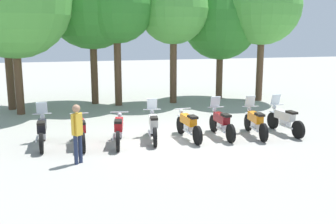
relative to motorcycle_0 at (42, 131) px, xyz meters
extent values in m
plane|color=#9E9B93|center=(4.26, -0.49, -0.52)|extent=(80.00, 80.00, 0.00)
cylinder|color=black|center=(0.01, 0.73, -0.20)|extent=(0.11, 0.64, 0.64)
cylinder|color=black|center=(-0.01, -0.82, -0.20)|extent=(0.11, 0.64, 0.64)
cube|color=silver|center=(0.01, 0.73, 0.14)|extent=(0.13, 0.36, 0.04)
cube|color=black|center=(0.00, 0.01, 0.15)|extent=(0.27, 0.95, 0.30)
cube|color=silver|center=(0.00, -0.04, -0.12)|extent=(0.23, 0.40, 0.24)
cube|color=black|center=(0.00, -0.39, 0.34)|extent=(0.25, 0.44, 0.08)
cylinder|color=silver|center=(0.01, 0.64, 0.12)|extent=(0.05, 0.23, 0.64)
cylinder|color=silver|center=(0.01, 0.55, 0.45)|extent=(0.62, 0.04, 0.04)
sphere|color=silver|center=(0.01, 0.68, 0.33)|extent=(0.16, 0.16, 0.16)
cylinder|color=silver|center=(-0.16, -0.34, -0.18)|extent=(0.08, 0.70, 0.07)
cube|color=silver|center=(0.01, 0.61, 0.65)|extent=(0.36, 0.14, 0.39)
cylinder|color=black|center=(1.21, 0.46, -0.20)|extent=(0.11, 0.64, 0.64)
cylinder|color=black|center=(1.23, -1.09, -0.20)|extent=(0.11, 0.64, 0.64)
cube|color=silver|center=(1.21, 0.46, 0.14)|extent=(0.12, 0.36, 0.04)
cube|color=red|center=(1.22, -0.26, 0.15)|extent=(0.27, 0.95, 0.30)
cube|color=silver|center=(1.22, -0.31, -0.12)|extent=(0.22, 0.40, 0.24)
cube|color=black|center=(1.22, -0.66, 0.34)|extent=(0.25, 0.44, 0.08)
cylinder|color=silver|center=(1.21, 0.37, 0.12)|extent=(0.05, 0.23, 0.64)
cylinder|color=silver|center=(1.21, 0.28, 0.45)|extent=(0.62, 0.04, 0.04)
sphere|color=silver|center=(1.21, 0.41, 0.33)|extent=(0.16, 0.16, 0.16)
cylinder|color=silver|center=(1.06, -0.62, -0.18)|extent=(0.08, 0.70, 0.07)
cylinder|color=black|center=(2.58, 0.29, -0.20)|extent=(0.22, 0.65, 0.64)
cylinder|color=black|center=(2.28, -1.23, -0.20)|extent=(0.22, 0.65, 0.64)
cube|color=silver|center=(2.58, 0.29, 0.14)|extent=(0.19, 0.38, 0.04)
cube|color=red|center=(2.44, -0.42, 0.15)|extent=(0.44, 0.98, 0.30)
cube|color=silver|center=(2.43, -0.47, -0.12)|extent=(0.29, 0.44, 0.24)
cube|color=black|center=(2.36, -0.81, 0.34)|extent=(0.32, 0.48, 0.08)
cylinder|color=silver|center=(2.57, 0.20, 0.12)|extent=(0.09, 0.23, 0.64)
cylinder|color=silver|center=(2.55, 0.12, 0.45)|extent=(0.62, 0.16, 0.04)
sphere|color=silver|center=(2.57, 0.24, 0.33)|extent=(0.19, 0.19, 0.16)
cylinder|color=silver|center=(2.22, -0.73, -0.18)|extent=(0.21, 0.70, 0.07)
cylinder|color=black|center=(3.78, 0.47, -0.20)|extent=(0.21, 0.65, 0.64)
cylinder|color=black|center=(3.51, -1.06, -0.20)|extent=(0.21, 0.65, 0.64)
cube|color=silver|center=(3.78, 0.47, 0.14)|extent=(0.18, 0.38, 0.04)
cube|color=silver|center=(3.66, -0.25, 0.15)|extent=(0.42, 0.98, 0.30)
cube|color=silver|center=(3.65, -0.29, -0.12)|extent=(0.29, 0.43, 0.24)
cube|color=black|center=(3.59, -0.64, 0.34)|extent=(0.31, 0.47, 0.08)
cylinder|color=silver|center=(3.77, 0.38, 0.12)|extent=(0.09, 0.23, 0.64)
cylinder|color=silver|center=(3.75, 0.29, 0.45)|extent=(0.62, 0.14, 0.04)
sphere|color=silver|center=(3.77, 0.42, 0.33)|extent=(0.19, 0.19, 0.16)
cylinder|color=silver|center=(3.44, -0.56, -0.18)|extent=(0.19, 0.70, 0.07)
cube|color=silver|center=(3.76, 0.35, 0.65)|extent=(0.38, 0.19, 0.39)
cylinder|color=black|center=(4.82, 0.30, -0.20)|extent=(0.14, 0.64, 0.64)
cylinder|color=black|center=(4.91, -1.25, -0.20)|extent=(0.14, 0.64, 0.64)
cube|color=silver|center=(4.82, 0.30, 0.14)|extent=(0.14, 0.37, 0.04)
cube|color=orange|center=(4.86, -0.42, 0.15)|extent=(0.31, 0.96, 0.30)
cube|color=silver|center=(4.86, -0.47, -0.12)|extent=(0.24, 0.41, 0.24)
cube|color=black|center=(4.88, -0.82, 0.34)|extent=(0.26, 0.45, 0.08)
cylinder|color=silver|center=(4.82, 0.21, 0.12)|extent=(0.06, 0.23, 0.64)
cylinder|color=silver|center=(4.83, 0.12, 0.45)|extent=(0.62, 0.07, 0.04)
sphere|color=silver|center=(4.82, 0.25, 0.33)|extent=(0.17, 0.17, 0.16)
cylinder|color=silver|center=(4.72, -0.78, -0.18)|extent=(0.11, 0.70, 0.07)
cylinder|color=black|center=(6.09, 0.24, -0.20)|extent=(0.11, 0.64, 0.64)
cylinder|color=black|center=(6.07, -1.31, -0.20)|extent=(0.11, 0.64, 0.64)
cube|color=silver|center=(6.09, 0.24, 0.14)|extent=(0.13, 0.36, 0.04)
cube|color=maroon|center=(6.08, -0.48, 0.15)|extent=(0.27, 0.95, 0.30)
cube|color=silver|center=(6.08, -0.53, -0.12)|extent=(0.23, 0.40, 0.24)
cube|color=black|center=(6.07, -0.88, 0.34)|extent=(0.25, 0.44, 0.08)
cylinder|color=silver|center=(6.09, 0.15, 0.12)|extent=(0.05, 0.23, 0.64)
cylinder|color=silver|center=(6.09, 0.06, 0.45)|extent=(0.62, 0.04, 0.04)
sphere|color=silver|center=(6.09, 0.19, 0.33)|extent=(0.16, 0.16, 0.16)
cylinder|color=silver|center=(5.92, -0.83, -0.18)|extent=(0.08, 0.70, 0.07)
cube|color=silver|center=(6.09, 0.12, 0.65)|extent=(0.36, 0.14, 0.39)
cylinder|color=black|center=(7.40, 0.03, -0.20)|extent=(0.19, 0.65, 0.64)
cylinder|color=black|center=(7.19, -1.51, -0.20)|extent=(0.19, 0.65, 0.64)
cube|color=silver|center=(7.40, 0.03, 0.14)|extent=(0.17, 0.37, 0.04)
cube|color=orange|center=(7.30, -0.69, 0.15)|extent=(0.39, 0.98, 0.30)
cube|color=silver|center=(7.29, -0.74, -0.12)|extent=(0.27, 0.43, 0.24)
cube|color=black|center=(7.25, -1.08, 0.34)|extent=(0.30, 0.47, 0.08)
cylinder|color=silver|center=(7.39, -0.06, 0.12)|extent=(0.08, 0.23, 0.64)
cylinder|color=silver|center=(7.38, -0.15, 0.45)|extent=(0.62, 0.12, 0.04)
sphere|color=silver|center=(7.39, -0.02, 0.33)|extent=(0.18, 0.18, 0.16)
cylinder|color=silver|center=(7.10, -1.01, -0.18)|extent=(0.16, 0.70, 0.07)
cube|color=silver|center=(7.38, -0.09, 0.65)|extent=(0.37, 0.18, 0.39)
cylinder|color=black|center=(8.47, 0.07, -0.20)|extent=(0.13, 0.64, 0.64)
cylinder|color=black|center=(8.55, -1.48, -0.20)|extent=(0.13, 0.64, 0.64)
cube|color=silver|center=(8.47, 0.07, 0.14)|extent=(0.14, 0.37, 0.04)
cube|color=silver|center=(8.51, -0.66, 0.15)|extent=(0.31, 0.96, 0.30)
cube|color=silver|center=(8.51, -0.71, -0.12)|extent=(0.24, 0.41, 0.24)
cube|color=black|center=(8.53, -1.06, 0.34)|extent=(0.26, 0.45, 0.08)
cylinder|color=silver|center=(8.47, -0.02, 0.12)|extent=(0.06, 0.23, 0.64)
cylinder|color=silver|center=(8.48, -0.11, 0.45)|extent=(0.62, 0.07, 0.04)
sphere|color=silver|center=(8.47, 0.02, 0.33)|extent=(0.17, 0.17, 0.16)
cylinder|color=silver|center=(8.37, -1.01, -0.18)|extent=(0.11, 0.70, 0.07)
cube|color=silver|center=(8.47, -0.05, 0.65)|extent=(0.37, 0.15, 0.39)
cylinder|color=#232D4C|center=(0.96, -2.15, -0.10)|extent=(0.16, 0.16, 0.83)
cylinder|color=#232D4C|center=(1.09, -2.04, -0.10)|extent=(0.16, 0.16, 0.83)
cube|color=gold|center=(1.02, -2.10, 0.62)|extent=(0.30, 0.29, 0.62)
cylinder|color=gold|center=(0.90, -2.20, 0.63)|extent=(0.11, 0.11, 0.59)
cylinder|color=gold|center=(1.14, -1.99, 0.63)|extent=(0.11, 0.11, 0.59)
sphere|color=#A87A5B|center=(1.02, -2.10, 1.07)|extent=(0.32, 0.32, 0.22)
cylinder|color=brown|center=(-1.59, 7.00, 1.38)|extent=(0.36, 0.36, 3.79)
cylinder|color=brown|center=(-1.10, 5.68, 1.11)|extent=(0.36, 0.36, 3.26)
sphere|color=#4C9E3D|center=(-1.10, 5.68, 4.52)|extent=(5.07, 5.07, 5.07)
cylinder|color=brown|center=(2.43, 7.54, 1.24)|extent=(0.36, 0.36, 3.51)
sphere|color=#2D7A28|center=(2.43, 7.54, 4.65)|extent=(4.73, 4.73, 4.73)
cylinder|color=brown|center=(3.53, 6.72, 1.32)|extent=(0.36, 0.36, 3.66)
sphere|color=#2D7A28|center=(3.53, 6.72, 4.46)|extent=(3.74, 3.74, 3.74)
cylinder|color=brown|center=(6.43, 6.65, 1.27)|extent=(0.36, 0.36, 3.58)
sphere|color=#4C9E3D|center=(6.43, 6.65, 4.31)|extent=(3.57, 3.57, 3.57)
cylinder|color=brown|center=(9.34, 7.36, 0.88)|extent=(0.36, 0.36, 2.79)
sphere|color=#2D7A28|center=(9.34, 7.36, 3.73)|extent=(4.16, 4.16, 4.16)
cylinder|color=brown|center=(11.14, 6.07, 1.29)|extent=(0.36, 0.36, 3.60)
sphere|color=#4C9E3D|center=(11.14, 6.07, 4.51)|extent=(4.07, 4.07, 4.07)
camera|label=1|loc=(0.56, -13.00, 3.11)|focal=41.97mm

